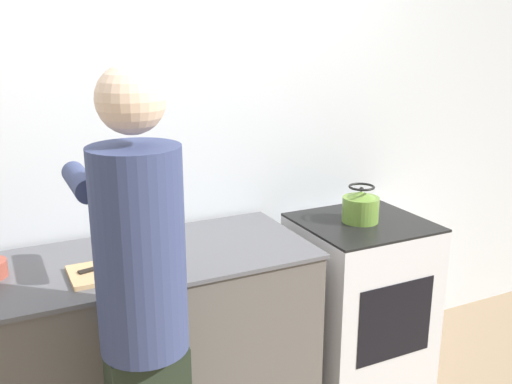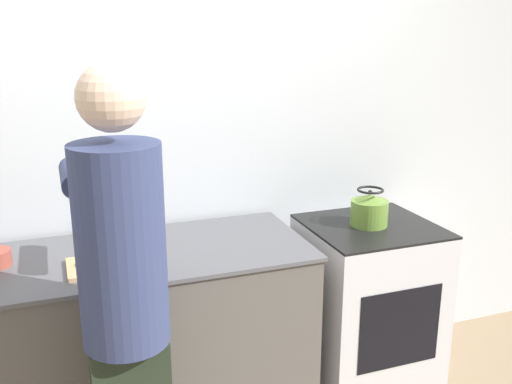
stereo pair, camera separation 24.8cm
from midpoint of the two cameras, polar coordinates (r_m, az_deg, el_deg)
wall_back at (r=2.82m, az=-5.89°, el=4.55°), size 8.00×0.05×2.60m
counter at (r=2.70m, az=-10.92°, el=-15.40°), size 1.72×0.67×0.92m
oven at (r=3.09m, az=13.34°, el=-11.33°), size 0.62×0.59×0.92m
person at (r=1.98m, az=-9.50°, el=-10.66°), size 0.33×0.57×1.76m
cutting_board at (r=2.39m, az=-11.93°, el=-7.21°), size 0.30×0.22×0.02m
knife at (r=2.40m, az=-12.53°, el=-6.77°), size 0.21×0.08×0.01m
kettle at (r=2.88m, az=13.70°, el=-1.79°), size 0.18×0.18×0.19m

